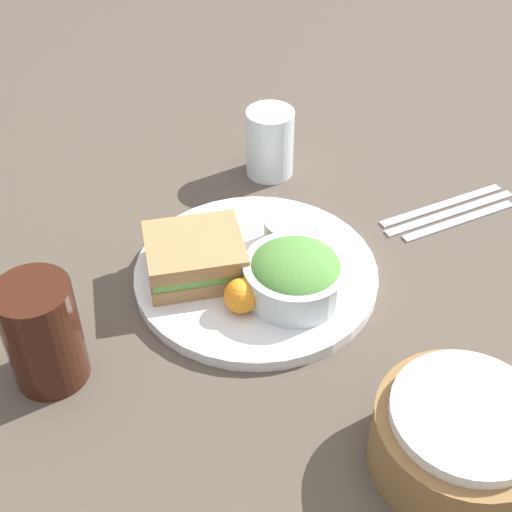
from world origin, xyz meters
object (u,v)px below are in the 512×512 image
Objects in this scene: dressing_cup at (291,233)px; water_glass at (270,143)px; sandwich at (195,256)px; bread_basket at (461,437)px; salad_bowl at (295,275)px; drink_glass at (43,334)px; fork at (442,205)px; spoon at (459,220)px; plate at (256,274)px; knife at (451,212)px.

water_glass reaches higher than dressing_cup.
sandwich is 0.34m from bread_basket.
drink_glass reaches higher than salad_bowl.
fork is (-0.23, -0.13, -0.04)m from salad_bowl.
spoon is at bearing -164.04° from drink_glass.
sandwich is 1.66× the size of dressing_cup.
drink_glass is at bearing 24.61° from dressing_cup.
plate is at bearing 171.25° from sandwich.
plate is 0.25m from drink_glass.
bread_basket reaches higher than knife.
dressing_cup reaches higher than fork.
salad_bowl reaches higher than spoon.
dressing_cup is 0.33× the size of knife.
plate is 1.43× the size of knife.
bread_basket is (-0.09, 0.23, -0.00)m from salad_bowl.
bread_basket is 0.36m from spoon.
dressing_cup is 0.69× the size of water_glass.
knife is (-0.22, -0.03, -0.03)m from dressing_cup.
salad_bowl is at bearing 127.34° from plate.
sandwich is 0.34m from fork.
salad_bowl is 0.61× the size of fork.
drink_glass is at bearing -26.82° from bread_basket.
plate is at bearing 180.00° from knife.
sandwich is at bearing 178.59° from fork.
bread_basket is at bearing 111.61° from salad_bowl.
plate is at bearing 176.30° from spoon.
salad_bowl is 0.25m from bread_basket.
salad_bowl reaches higher than fork.
sandwich is at bearing -55.86° from bread_basket.
plate is at bearing -52.66° from salad_bowl.
knife is (-0.00, 0.02, 0.00)m from fork.
sandwich is 0.92× the size of drink_glass.
dressing_cup is at bearing -76.13° from bread_basket.
sandwich reaches higher than spoon.
sandwich is at bearing 175.58° from knife.
salad_bowl reaches higher than sandwich.
water_glass is at bearing -123.55° from sandwich.
plate is at bearing -176.30° from fork.
fork is at bearing 90.00° from spoon.
dressing_cup is (-0.02, -0.08, -0.01)m from salad_bowl.
water_glass is at bearing -96.58° from salad_bowl.
bread_basket is 0.93× the size of spoon.
sandwich is 0.64× the size of spoon.
sandwich is at bearing 56.45° from water_glass.
plate is at bearing -65.48° from bread_basket.
sandwich is at bearing -8.75° from plate.
knife is 0.02m from spoon.
fork is (-0.27, -0.08, -0.00)m from plate.
dressing_cup is 0.56× the size of drink_glass.
bread_basket reaches higher than dressing_cup.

